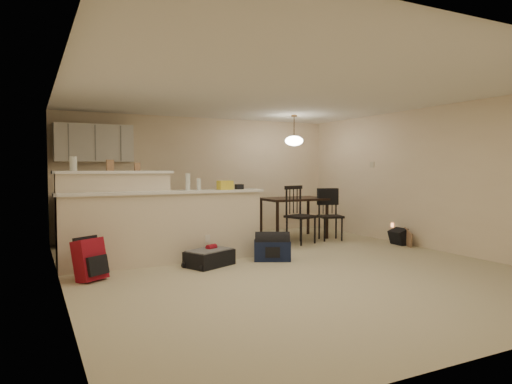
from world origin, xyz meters
TOP-DOWN VIEW (x-y plane):
  - room at (0.00, 0.00)m, footprint 7.00×7.02m
  - breakfast_bar at (-1.76, 0.98)m, footprint 3.08×0.58m
  - upper_cabinets at (-2.20, 3.32)m, footprint 1.40×0.34m
  - kitchen_counter at (-2.00, 3.19)m, footprint 1.80×0.60m
  - thermostat at (2.98, 1.55)m, footprint 0.02×0.12m
  - jar at (-2.76, 1.12)m, footprint 0.10×0.10m
  - cereal_box at (-2.26, 1.12)m, footprint 0.10×0.07m
  - small_box at (-1.87, 1.12)m, footprint 0.08×0.06m
  - bottle_a at (-1.16, 0.90)m, footprint 0.07×0.07m
  - bottle_b at (-0.98, 0.90)m, footprint 0.06×0.06m
  - bag_lump at (-0.55, 0.90)m, footprint 0.22×0.18m
  - pouch at (-0.30, 0.90)m, footprint 0.12×0.10m
  - dining_table at (1.50, 2.18)m, footprint 1.33×0.89m
  - pendant_lamp at (1.50, 2.18)m, footprint 0.36×0.36m
  - dining_chair_near at (1.28, 1.55)m, footprint 0.58×0.57m
  - dining_chair_far at (2.02, 1.64)m, footprint 0.54×0.53m
  - suitcase at (-0.98, 0.46)m, footprint 0.79×0.68m
  - red_backpack at (-2.65, 0.32)m, footprint 0.41×0.37m
  - navy_duffel at (0.03, 0.40)m, footprint 0.64×0.52m
  - black_daypack at (2.85, 0.61)m, footprint 0.24×0.34m
  - cardboard_sheet at (2.85, 0.40)m, footprint 0.18×0.36m

SIDE VIEW (x-z plane):
  - suitcase at x=-0.98m, z-range 0.00..0.23m
  - black_daypack at x=2.85m, z-range 0.00..0.29m
  - cardboard_sheet at x=2.85m, z-range 0.00..0.29m
  - navy_duffel at x=0.03m, z-range 0.00..0.30m
  - red_backpack at x=-2.65m, z-range 0.00..0.53m
  - kitchen_counter at x=-2.00m, z-range 0.00..0.90m
  - dining_chair_far at x=2.02m, z-range 0.00..1.00m
  - dining_chair_near at x=1.28m, z-range 0.00..1.09m
  - breakfast_bar at x=-1.76m, z-range -0.09..1.30m
  - dining_table at x=1.50m, z-range 0.31..1.14m
  - pouch at x=-0.30m, z-range 1.09..1.17m
  - bag_lump at x=-0.55m, z-range 1.09..1.23m
  - bottle_b at x=-0.98m, z-range 1.09..1.27m
  - bottle_a at x=-1.16m, z-range 1.09..1.35m
  - room at x=0.00m, z-range 0.00..2.50m
  - small_box at x=-1.87m, z-range 1.39..1.51m
  - cereal_box at x=-2.26m, z-range 1.39..1.55m
  - jar at x=-2.76m, z-range 1.39..1.59m
  - thermostat at x=2.98m, z-range 1.44..1.56m
  - upper_cabinets at x=-2.20m, z-range 1.55..2.25m
  - pendant_lamp at x=1.50m, z-range 1.68..2.30m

